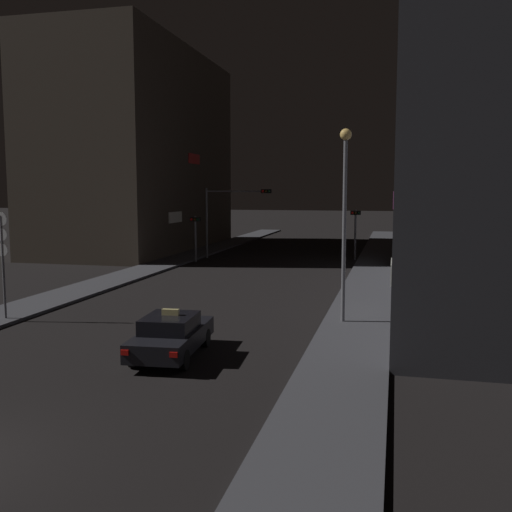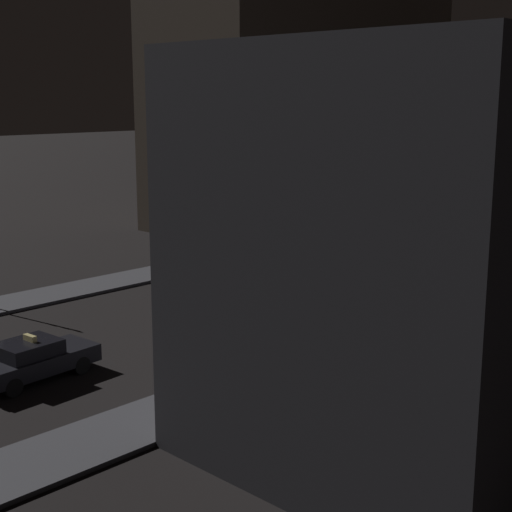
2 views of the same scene
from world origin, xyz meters
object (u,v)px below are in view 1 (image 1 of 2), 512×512
(sign_pole_left, at_px, (3,254))
(traffic_light_right_kerb, at_px, (355,224))
(taxi, at_px, (171,335))
(traffic_light_left_kerb, at_px, (195,229))
(street_lamp_near_block, at_px, (345,198))
(traffic_light_overhead, at_px, (231,207))

(sign_pole_left, bearing_deg, traffic_light_right_kerb, 63.30)
(taxi, xyz_separation_m, traffic_light_left_kerb, (-7.85, 24.62, 1.81))
(traffic_light_left_kerb, bearing_deg, street_lamp_near_block, -55.15)
(traffic_light_overhead, xyz_separation_m, sign_pole_left, (-2.96, -24.15, -1.29))
(sign_pole_left, bearing_deg, taxi, -20.41)
(traffic_light_overhead, height_order, street_lamp_near_block, street_lamp_near_block)
(traffic_light_left_kerb, bearing_deg, traffic_light_right_kerb, 18.97)
(taxi, distance_m, traffic_light_right_kerb, 29.06)
(traffic_light_overhead, bearing_deg, traffic_light_left_kerb, -126.38)
(taxi, relative_size, traffic_light_left_kerb, 1.29)
(taxi, distance_m, traffic_light_left_kerb, 25.90)
(traffic_light_left_kerb, bearing_deg, sign_pole_left, -92.42)
(sign_pole_left, distance_m, street_lamp_near_block, 14.32)
(traffic_light_left_kerb, xyz_separation_m, traffic_light_right_kerb, (11.89, 4.09, 0.29))
(traffic_light_overhead, relative_size, traffic_light_left_kerb, 1.61)
(traffic_light_left_kerb, height_order, street_lamp_near_block, street_lamp_near_block)
(traffic_light_overhead, xyz_separation_m, traffic_light_left_kerb, (-2.06, -2.79, -1.59))
(sign_pole_left, height_order, street_lamp_near_block, street_lamp_near_block)
(taxi, bearing_deg, traffic_light_left_kerb, 107.70)
(traffic_light_right_kerb, height_order, street_lamp_near_block, street_lamp_near_block)
(traffic_light_left_kerb, relative_size, street_lamp_near_block, 0.45)
(taxi, relative_size, traffic_light_right_kerb, 1.15)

